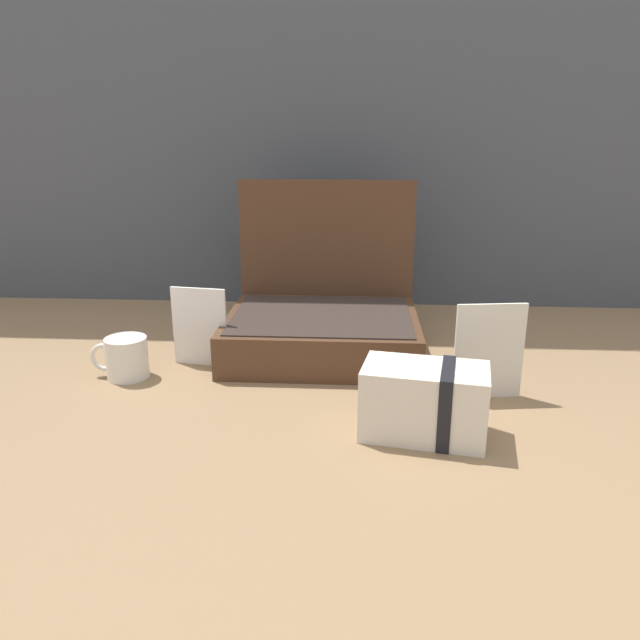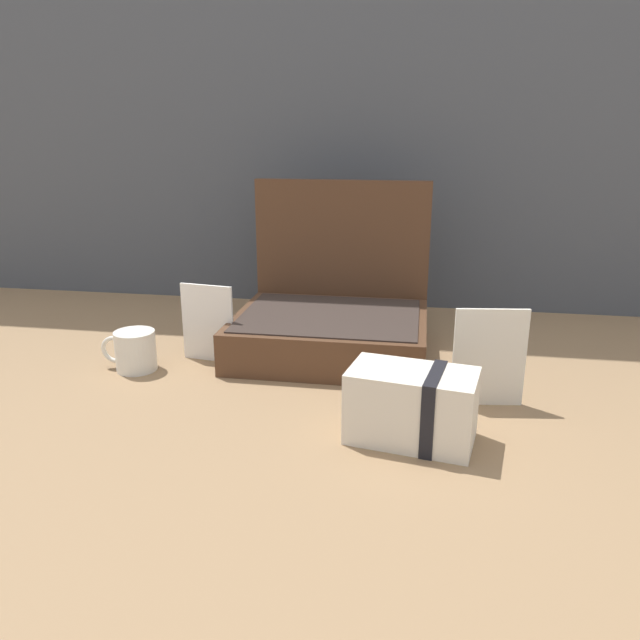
{
  "view_description": "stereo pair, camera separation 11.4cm",
  "coord_description": "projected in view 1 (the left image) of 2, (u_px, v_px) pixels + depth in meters",
  "views": [
    {
      "loc": [
        0.06,
        -1.11,
        0.47
      ],
      "look_at": [
        -0.01,
        -0.02,
        0.13
      ],
      "focal_mm": 34.47,
      "sensor_mm": 36.0,
      "label": 1
    },
    {
      "loc": [
        0.18,
        -1.09,
        0.47
      ],
      "look_at": [
        -0.01,
        -0.02,
        0.13
      ],
      "focal_mm": 34.47,
      "sensor_mm": 36.0,
      "label": 2
    }
  ],
  "objects": [
    {
      "name": "info_card_left",
      "position": [
        489.0,
        351.0,
        1.1
      ],
      "size": [
        0.13,
        0.02,
        0.18
      ],
      "primitive_type": "cube",
      "rotation": [
        0.0,
        0.0,
        0.13
      ],
      "color": "silver",
      "rests_on": "ground_plane"
    },
    {
      "name": "cream_toiletry_bag",
      "position": [
        426.0,
        401.0,
        0.97
      ],
      "size": [
        0.21,
        0.14,
        0.12
      ],
      "color": "silver",
      "rests_on": "ground_plane"
    },
    {
      "name": "back_wall",
      "position": [
        337.0,
        32.0,
        1.54
      ],
      "size": [
        3.2,
        0.06,
        1.4
      ],
      "primitive_type": "cube",
      "color": "#474C54",
      "rests_on": "ground_plane"
    },
    {
      "name": "open_suitcase",
      "position": [
        323.0,
        316.0,
        1.35
      ],
      "size": [
        0.41,
        0.35,
        0.36
      ],
      "color": "#4C301E",
      "rests_on": "ground_plane"
    },
    {
      "name": "coffee_mug",
      "position": [
        126.0,
        358.0,
        1.2
      ],
      "size": [
        0.11,
        0.08,
        0.08
      ],
      "color": "silver",
      "rests_on": "ground_plane"
    },
    {
      "name": "poster_card_right",
      "position": [
        200.0,
        327.0,
        1.25
      ],
      "size": [
        0.12,
        0.02,
        0.16
      ],
      "primitive_type": "cube",
      "rotation": [
        0.0,
        0.0,
        -0.14
      ],
      "color": "white",
      "rests_on": "ground_plane"
    },
    {
      "name": "ground_plane",
      "position": [
        323.0,
        380.0,
        1.2
      ],
      "size": [
        6.0,
        6.0,
        0.0
      ],
      "primitive_type": "plane",
      "color": "#8C6D4C"
    }
  ]
}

